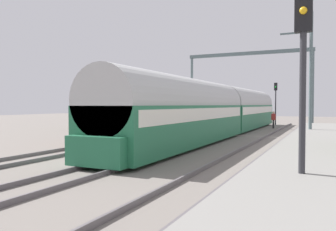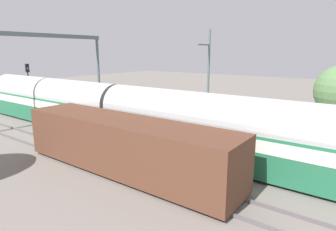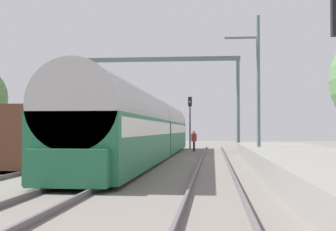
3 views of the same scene
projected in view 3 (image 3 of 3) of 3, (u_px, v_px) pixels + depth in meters
The scene contains 10 objects.
ground at pixel (104, 177), 17.72m from camera, with size 120.00×120.00×0.00m, color slate.
track_west at pixel (104, 175), 17.72m from camera, with size 1.52×60.00×0.16m.
track_east at pixel (214, 176), 17.32m from camera, with size 1.52×60.00×0.16m.
platform at pixel (308, 163), 18.95m from camera, with size 4.40×28.00×0.90m.
passenger_train at pixel (148, 127), 29.64m from camera, with size 2.93×32.85×3.82m.
freight_car at pixel (58, 136), 25.18m from camera, with size 2.80×13.00×2.70m.
person_crossing at pixel (194, 139), 38.76m from camera, with size 0.45×0.34×1.73m.
railway_signal_far at pixel (190, 115), 45.03m from camera, with size 0.36×0.30×4.99m.
catenary_gantry at pixel (163, 84), 38.81m from camera, with size 12.75×0.28×7.86m.
catenary_pole_east_mid at pixel (257, 86), 25.17m from camera, with size 1.90×0.20×8.00m.
Camera 3 is at (4.15, -17.46, 1.81)m, focal length 50.00 mm.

